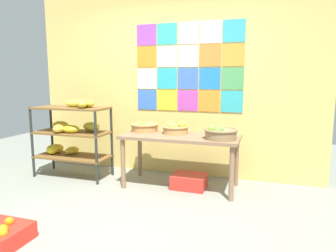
% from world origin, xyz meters
% --- Properties ---
extents(ground, '(9.30, 9.30, 0.00)m').
position_xyz_m(ground, '(0.00, 0.00, 0.00)').
color(ground, gray).
extents(back_wall_with_art, '(4.30, 0.07, 2.71)m').
position_xyz_m(back_wall_with_art, '(0.01, 1.68, 1.36)').
color(back_wall_with_art, '#E1C266').
rests_on(back_wall_with_art, ground).
extents(banana_shelf_unit, '(1.08, 0.49, 1.14)m').
position_xyz_m(banana_shelf_unit, '(-1.33, 1.07, 0.68)').
color(banana_shelf_unit, '#252B26').
rests_on(banana_shelf_unit, ground).
extents(display_table, '(1.51, 0.67, 0.69)m').
position_xyz_m(display_table, '(0.29, 1.10, 0.61)').
color(display_table, '#846247').
rests_on(display_table, ground).
extents(fruit_basket_back_left, '(0.36, 0.36, 0.17)m').
position_xyz_m(fruit_basket_back_left, '(0.20, 1.19, 0.77)').
color(fruit_basket_back_left, tan).
rests_on(fruit_basket_back_left, display_table).
extents(fruit_basket_centre, '(0.39, 0.39, 0.14)m').
position_xyz_m(fruit_basket_centre, '(-0.26, 1.23, 0.76)').
color(fruit_basket_centre, '#B58047').
rests_on(fruit_basket_centre, display_table).
extents(fruit_basket_left, '(0.41, 0.41, 0.17)m').
position_xyz_m(fruit_basket_left, '(0.82, 1.00, 0.77)').
color(fruit_basket_left, olive).
rests_on(fruit_basket_left, display_table).
extents(produce_crate_under_table, '(0.44, 0.34, 0.18)m').
position_xyz_m(produce_crate_under_table, '(0.42, 1.10, 0.09)').
color(produce_crate_under_table, red).
rests_on(produce_crate_under_table, ground).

